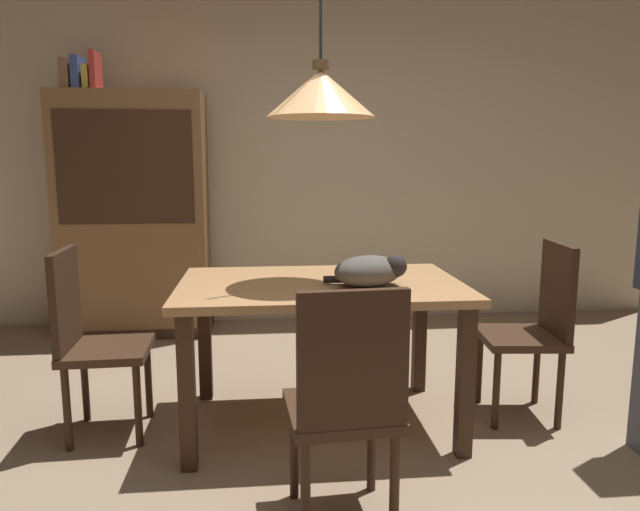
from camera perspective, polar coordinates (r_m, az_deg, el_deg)
name	(u,v)px	position (r m, az deg, el deg)	size (l,w,h in m)	color
ground	(340,483)	(2.63, 1.99, -21.46)	(10.00, 10.00, 0.00)	#847056
back_wall	(299,148)	(4.90, -2.03, 10.56)	(6.40, 0.10, 2.90)	beige
dining_table	(321,302)	(2.91, 0.06, -4.56)	(1.40, 0.90, 0.75)	#A87A4C
chair_right_side	(536,323)	(3.25, 20.43, -6.19)	(0.44, 0.44, 0.93)	#382316
chair_near_front	(346,399)	(2.13, 2.60, -13.86)	(0.43, 0.43, 0.93)	#382316
chair_left_side	(90,335)	(3.05, -21.69, -7.25)	(0.41, 0.41, 0.93)	#382316
cat_sleeping	(371,271)	(2.78, 4.99, -1.49)	(0.40, 0.30, 0.16)	#4C4742
pendant_lamp	(321,93)	(2.84, 0.07, 15.70)	(0.52, 0.52, 1.30)	#E0A86B
hutch_bookcase	(135,220)	(4.69, -17.77, 3.31)	(1.12, 0.45, 1.85)	brown
book_brown_thick	(68,75)	(4.81, -23.49, 15.92)	(0.06, 0.24, 0.22)	brown
book_blue_wide	(79,74)	(4.79, -22.61, 16.13)	(0.06, 0.24, 0.24)	#384C93
book_yellow_short	(88,79)	(4.77, -21.81, 15.85)	(0.04, 0.20, 0.18)	gold
book_red_tall	(96,72)	(4.76, -21.16, 16.50)	(0.04, 0.22, 0.28)	#B73833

